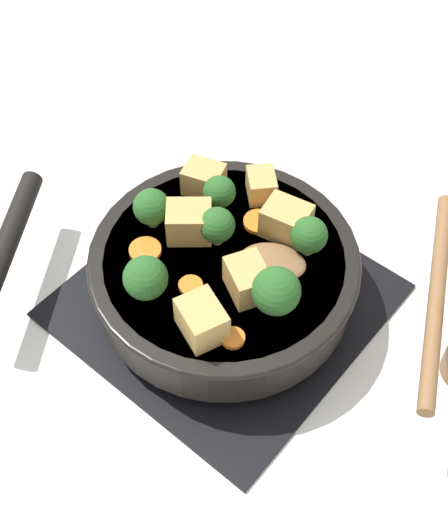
# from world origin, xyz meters

# --- Properties ---
(ground_plane) EXTENTS (2.40, 2.40, 0.00)m
(ground_plane) POSITION_xyz_m (0.00, 0.00, 0.00)
(ground_plane) COLOR white
(front_burner_grate) EXTENTS (0.31, 0.31, 0.03)m
(front_burner_grate) POSITION_xyz_m (0.00, 0.00, 0.01)
(front_burner_grate) COLOR black
(front_burner_grate) RESTS_ON ground_plane
(skillet_pan) EXTENTS (0.40, 0.36, 0.06)m
(skillet_pan) POSITION_xyz_m (0.00, 0.00, 0.06)
(skillet_pan) COLOR black
(skillet_pan) RESTS_ON front_burner_grate
(wooden_spoon) EXTENTS (0.25, 0.24, 0.02)m
(wooden_spoon) POSITION_xyz_m (-0.13, -0.06, 0.09)
(wooden_spoon) COLOR brown
(wooden_spoon) RESTS_ON skillet_pan
(tofu_cube_center_large) EXTENTS (0.05, 0.04, 0.03)m
(tofu_cube_center_large) POSITION_xyz_m (0.08, -0.06, 0.10)
(tofu_cube_center_large) COLOR tan
(tofu_cube_center_large) RESTS_ON skillet_pan
(tofu_cube_near_handle) EXTENTS (0.05, 0.05, 0.03)m
(tofu_cube_near_handle) POSITION_xyz_m (0.02, -0.09, 0.10)
(tofu_cube_near_handle) COLOR tan
(tofu_cube_near_handle) RESTS_ON skillet_pan
(tofu_cube_east_chunk) EXTENTS (0.06, 0.06, 0.04)m
(tofu_cube_east_chunk) POSITION_xyz_m (0.05, 0.00, 0.10)
(tofu_cube_east_chunk) COLOR tan
(tofu_cube_east_chunk) RESTS_ON skillet_pan
(tofu_cube_west_chunk) EXTENTS (0.06, 0.05, 0.04)m
(tofu_cube_west_chunk) POSITION_xyz_m (-0.04, 0.08, 0.10)
(tofu_cube_west_chunk) COLOR tan
(tofu_cube_west_chunk) RESTS_ON skillet_pan
(tofu_cube_back_piece) EXTENTS (0.05, 0.05, 0.04)m
(tofu_cube_back_piece) POSITION_xyz_m (-0.03, -0.07, 0.10)
(tofu_cube_back_piece) COLOR tan
(tofu_cube_back_piece) RESTS_ON skillet_pan
(tofu_cube_front_piece) EXTENTS (0.06, 0.05, 0.04)m
(tofu_cube_front_piece) POSITION_xyz_m (-0.05, 0.02, 0.10)
(tofu_cube_front_piece) COLOR tan
(tofu_cube_front_piece) RESTS_ON skillet_pan
(broccoli_floret_near_spoon) EXTENTS (0.04, 0.04, 0.05)m
(broccoli_floret_near_spoon) POSITION_xyz_m (-0.06, -0.06, 0.11)
(broccoli_floret_near_spoon) COLOR #709956
(broccoli_floret_near_spoon) RESTS_ON skillet_pan
(broccoli_floret_center_top) EXTENTS (0.04, 0.04, 0.04)m
(broccoli_floret_center_top) POSITION_xyz_m (0.02, -0.01, 0.11)
(broccoli_floret_center_top) COLOR #709956
(broccoli_floret_center_top) RESTS_ON skillet_pan
(broccoli_floret_east_rim) EXTENTS (0.04, 0.04, 0.05)m
(broccoli_floret_east_rim) POSITION_xyz_m (0.09, 0.01, 0.11)
(broccoli_floret_east_rim) COLOR #709956
(broccoli_floret_east_rim) RESTS_ON skillet_pan
(broccoli_floret_west_rim) EXTENTS (0.04, 0.04, 0.05)m
(broccoli_floret_west_rim) POSITION_xyz_m (0.03, 0.09, 0.11)
(broccoli_floret_west_rim) COLOR #709956
(broccoli_floret_west_rim) RESTS_ON skillet_pan
(broccoli_floret_north_edge) EXTENTS (0.05, 0.05, 0.05)m
(broccoli_floret_north_edge) POSITION_xyz_m (-0.08, 0.02, 0.11)
(broccoli_floret_north_edge) COLOR #709956
(broccoli_floret_north_edge) RESTS_ON skillet_pan
(broccoli_floret_south_cluster) EXTENTS (0.04, 0.04, 0.04)m
(broccoli_floret_south_cluster) POSITION_xyz_m (0.05, -0.05, 0.11)
(broccoli_floret_south_cluster) COLOR #709956
(broccoli_floret_south_cluster) RESTS_ON skillet_pan
(carrot_slice_orange_thin) EXTENTS (0.03, 0.03, 0.01)m
(carrot_slice_orange_thin) POSITION_xyz_m (0.07, 0.05, 0.09)
(carrot_slice_orange_thin) COLOR orange
(carrot_slice_orange_thin) RESTS_ON skillet_pan
(carrot_slice_near_center) EXTENTS (0.02, 0.02, 0.01)m
(carrot_slice_near_center) POSITION_xyz_m (-0.07, 0.07, 0.09)
(carrot_slice_near_center) COLOR orange
(carrot_slice_near_center) RESTS_ON skillet_pan
(carrot_slice_edge_slice) EXTENTS (0.02, 0.02, 0.01)m
(carrot_slice_edge_slice) POSITION_xyz_m (-0.00, 0.05, 0.09)
(carrot_slice_edge_slice) COLOR orange
(carrot_slice_edge_slice) RESTS_ON skillet_pan
(carrot_slice_under_broccoli) EXTENTS (0.03, 0.03, 0.01)m
(carrot_slice_under_broccoli) POSITION_xyz_m (-0.00, -0.06, 0.09)
(carrot_slice_under_broccoli) COLOR orange
(carrot_slice_under_broccoli) RESTS_ON skillet_pan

